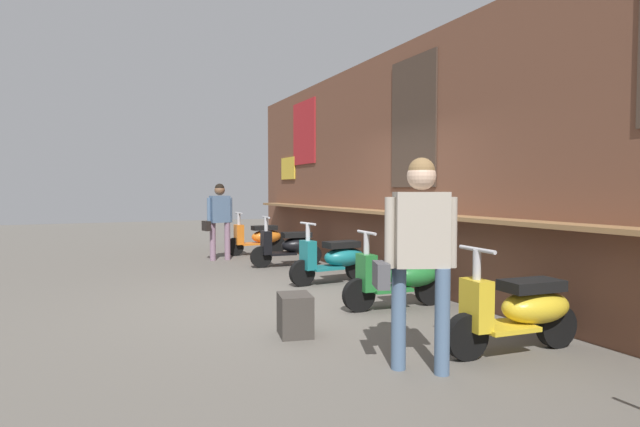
% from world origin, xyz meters
% --- Properties ---
extents(ground_plane, '(36.66, 36.66, 0.00)m').
position_xyz_m(ground_plane, '(0.00, 0.00, 0.00)').
color(ground_plane, '#605B54').
extents(market_stall_facade, '(13.09, 0.61, 3.65)m').
position_xyz_m(market_stall_facade, '(-0.01, 2.02, 1.82)').
color(market_stall_facade, brown).
rests_on(market_stall_facade, ground_plane).
extents(scooter_orange, '(0.46, 1.40, 0.97)m').
position_xyz_m(scooter_orange, '(-4.77, 1.08, 0.39)').
color(scooter_orange, orange).
rests_on(scooter_orange, ground_plane).
extents(scooter_black, '(0.49, 1.40, 0.97)m').
position_xyz_m(scooter_black, '(-2.83, 1.08, 0.39)').
color(scooter_black, black).
rests_on(scooter_black, ground_plane).
extents(scooter_teal, '(0.50, 1.40, 0.97)m').
position_xyz_m(scooter_teal, '(-0.91, 1.08, 0.39)').
color(scooter_teal, '#197075').
rests_on(scooter_teal, ground_plane).
extents(scooter_green, '(0.49, 1.40, 0.97)m').
position_xyz_m(scooter_green, '(0.93, 1.08, 0.39)').
color(scooter_green, '#237533').
rests_on(scooter_green, ground_plane).
extents(scooter_yellow, '(0.50, 1.40, 0.97)m').
position_xyz_m(scooter_yellow, '(2.83, 1.08, 0.39)').
color(scooter_yellow, gold).
rests_on(scooter_yellow, ground_plane).
extents(shopper_with_handbag, '(0.34, 0.64, 1.59)m').
position_xyz_m(shopper_with_handbag, '(-4.21, 0.03, 0.96)').
color(shopper_with_handbag, gray).
rests_on(shopper_with_handbag, ground_plane).
extents(shopper_browsing, '(0.42, 0.67, 1.72)m').
position_xyz_m(shopper_browsing, '(2.84, -0.04, 1.05)').
color(shopper_browsing, slate).
rests_on(shopper_browsing, ground_plane).
extents(merchandise_crate, '(0.45, 0.39, 0.41)m').
position_xyz_m(merchandise_crate, '(1.48, -0.56, 0.21)').
color(merchandise_crate, '#3D3833').
rests_on(merchandise_crate, ground_plane).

